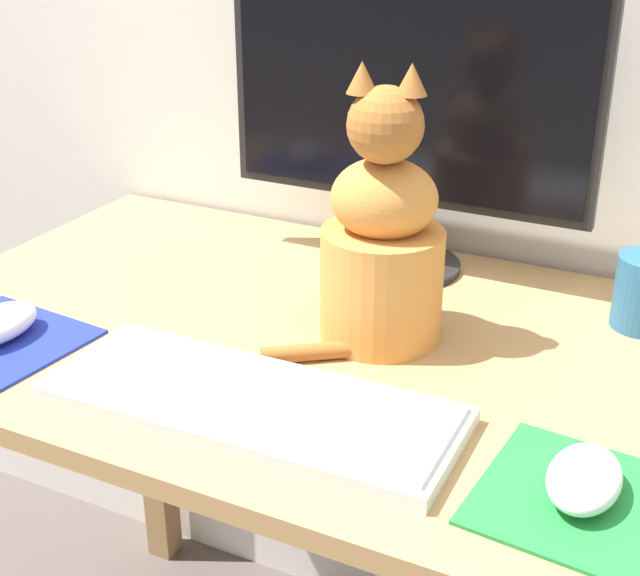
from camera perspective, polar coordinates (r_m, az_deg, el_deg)
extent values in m
cube|color=tan|center=(1.10, 0.64, -3.66)|extent=(1.11, 0.66, 0.02)
cube|color=olive|center=(1.74, -10.70, -6.97)|extent=(0.05, 0.05, 0.73)
cylinder|color=black|center=(1.29, 5.15, 1.50)|extent=(0.17, 0.17, 0.01)
cylinder|color=black|center=(1.27, 5.24, 3.62)|extent=(0.04, 0.04, 0.09)
cube|color=black|center=(1.21, 5.63, 13.06)|extent=(0.52, 0.02, 0.33)
cube|color=black|center=(1.20, 5.46, 12.98)|extent=(0.49, 0.00, 0.31)
cube|color=silver|center=(0.94, -4.50, -7.40)|extent=(0.45, 0.17, 0.02)
cube|color=white|center=(0.94, -4.53, -6.78)|extent=(0.43, 0.15, 0.01)
cube|color=#1E2D9E|center=(1.15, -19.78, -3.13)|extent=(0.21, 0.19, 0.00)
cube|color=#238438|center=(0.85, 17.26, -13.13)|extent=(0.22, 0.20, 0.00)
ellipsoid|color=white|center=(0.84, 16.56, -11.61)|extent=(0.06, 0.10, 0.04)
cylinder|color=#D6893D|center=(1.07, 3.95, 0.22)|extent=(0.18, 0.18, 0.14)
ellipsoid|color=#D6893D|center=(1.03, 4.13, 5.72)|extent=(0.15, 0.14, 0.09)
sphere|color=#A36028|center=(0.99, 4.21, 10.37)|extent=(0.11, 0.11, 0.09)
cone|color=#A36028|center=(0.98, 2.71, 13.33)|extent=(0.04, 0.04, 0.03)
cone|color=#A36028|center=(0.98, 5.90, 13.17)|extent=(0.04, 0.04, 0.03)
cylinder|color=#A36028|center=(1.04, 1.44, -3.96)|extent=(0.17, 0.13, 0.02)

